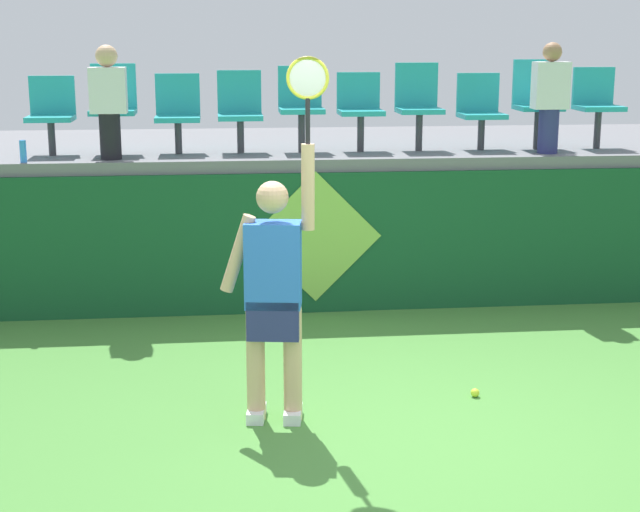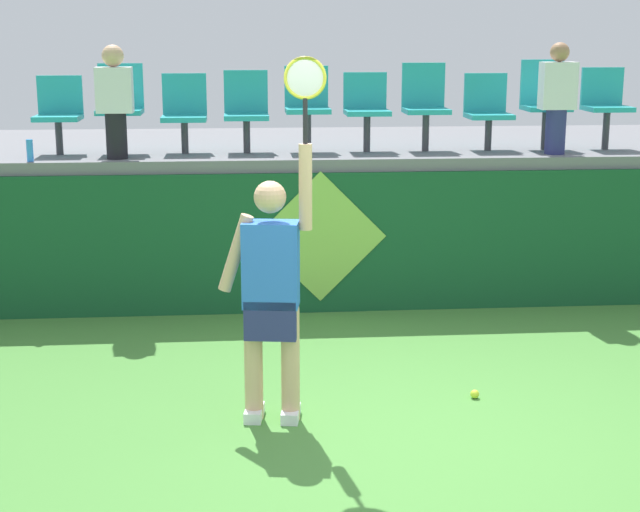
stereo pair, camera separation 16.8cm
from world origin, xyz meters
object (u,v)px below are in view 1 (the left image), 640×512
Objects in this scene: stadium_chair_8 at (536,99)px; stadium_chair_5 at (360,106)px; stadium_chair_1 at (113,104)px; spectator_1 at (109,100)px; tennis_player at (274,289)px; water_bottle at (23,151)px; tennis_ball at (475,393)px; stadium_chair_3 at (240,108)px; stadium_chair_4 at (301,103)px; stadium_chair_0 at (51,111)px; stadium_chair_6 at (418,102)px; stadium_chair_2 at (178,110)px; stadium_chair_9 at (597,102)px; stadium_chair_7 at (480,108)px; spectator_0 at (550,96)px.

stadium_chair_5 is at bearing -179.70° from stadium_chair_8.
spectator_1 reaches higher than stadium_chair_1.
tennis_player is 3.77m from stadium_chair_1.
tennis_ball is at bearing -34.52° from water_bottle.
stadium_chair_3 is 0.95× the size of stadium_chair_4.
water_bottle is 0.24× the size of stadium_chair_4.
stadium_chair_3 is at bearing 0.00° from stadium_chair_1.
stadium_chair_0 is at bearing 145.05° from spectator_1.
stadium_chair_8 is (1.23, 0.00, 0.02)m from stadium_chair_6.
stadium_chair_1 reaches higher than stadium_chair_2.
stadium_chair_4 is 1.03× the size of stadium_chair_9.
stadium_chair_5 is at bearing -0.36° from stadium_chair_3.
stadium_chair_1 is 1.07× the size of stadium_chair_9.
tennis_ball is at bearing -104.61° from stadium_chair_7.
stadium_chair_8 is at bearing 65.77° from tennis_ball.
tennis_player is at bearing -87.77° from stadium_chair_3.
stadium_chair_4 is at bearing -0.30° from stadium_chair_3.
tennis_ball is 4.17m from stadium_chair_9.
stadium_chair_3 is 1.21m from stadium_chair_5.
spectator_0 reaches higher than stadium_chair_8.
stadium_chair_9 is (2.04, 3.09, 1.93)m from tennis_ball.
tennis_player is 3.24× the size of stadium_chair_2.
stadium_chair_7 is 0.73m from spectator_0.
stadium_chair_4 is 1.90m from spectator_1.
stadium_chair_1 reaches higher than stadium_chair_4.
stadium_chair_7 is (0.81, 3.09, 1.87)m from tennis_ball.
stadium_chair_7 is at bearing 0.21° from stadium_chair_5.
spectator_0 is at bearing -147.55° from stadium_chair_9.
spectator_1 reaches higher than stadium_chair_3.
stadium_chair_8 is (3.04, 0.00, 0.07)m from stadium_chair_3.
water_bottle is (-2.16, 2.79, 0.64)m from tennis_player.
stadium_chair_3 is 1.32m from spectator_1.
tennis_ball is at bearing -92.96° from stadium_chair_6.
stadium_chair_5 reaches higher than stadium_chair_2.
stadium_chair_0 is (0.19, 0.56, 0.32)m from water_bottle.
spectator_1 is at bearing -34.95° from stadium_chair_0.
spectator_1 is (-2.45, -0.42, 0.11)m from stadium_chair_5.
water_bottle is at bearing -164.30° from stadium_chair_3.
spectator_1 reaches higher than water_bottle.
stadium_chair_7 is 0.71× the size of spectator_0.
stadium_chair_7 is at bearing 6.52° from spectator_1.
stadium_chair_5 reaches higher than stadium_chair_7.
stadium_chair_4 is 1.84m from stadium_chair_7.
spectator_1 reaches higher than tennis_ball.
stadium_chair_7 is (3.69, -0.00, -0.07)m from stadium_chair_1.
spectator_1 is (0.00, -0.43, 0.07)m from stadium_chair_1.
water_bottle is at bearing -167.88° from stadium_chair_4.
spectator_0 is (3.66, -0.41, 0.14)m from stadium_chair_2.
stadium_chair_3 is (-1.65, 3.10, 1.89)m from tennis_ball.
stadium_chair_8 is (3.66, 0.00, 0.08)m from stadium_chair_2.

